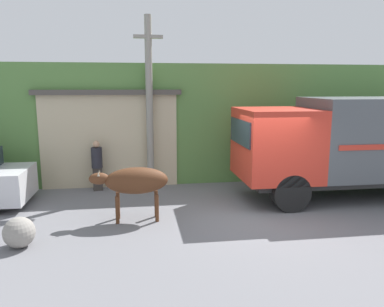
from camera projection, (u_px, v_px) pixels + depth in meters
ground_plane at (259, 215)px, 9.57m from camera, size 60.00×60.00×0.00m
hillside_embankment at (213, 118)px, 15.05m from camera, size 32.00×5.21×3.98m
building_backdrop at (112, 134)px, 13.13m from camera, size 4.63×2.70×3.15m
cargo_truck at (357, 142)px, 10.85m from camera, size 6.86×2.28×2.93m
brown_cow at (135, 181)px, 9.08m from camera, size 1.89×0.65×1.33m
pedestrian_on_hill at (97, 164)px, 11.73m from camera, size 0.39×0.39×1.58m
utility_pole at (149, 101)px, 11.72m from camera, size 0.90×0.22×5.39m
roadside_rock at (19, 232)px, 7.65m from camera, size 0.64×0.64×0.64m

